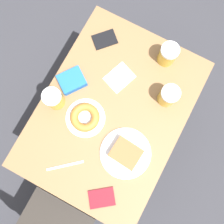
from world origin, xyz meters
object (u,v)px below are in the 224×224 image
(beer_mug_left, at_px, (168,55))
(passport_near_edge, at_px, (105,39))
(passport_far_edge, at_px, (102,198))
(napkin_folded, at_px, (119,78))
(beer_mug_center, at_px, (168,96))
(plate_with_cake, at_px, (126,153))
(fork, at_px, (65,166))
(blue_pouch, at_px, (72,81))
(beer_mug_right, at_px, (54,99))
(plate_with_donut, at_px, (85,118))

(beer_mug_left, height_order, passport_near_edge, beer_mug_left)
(passport_far_edge, bearing_deg, napkin_folded, -70.32)
(beer_mug_center, relative_size, passport_far_edge, 0.81)
(beer_mug_left, distance_m, passport_near_edge, 0.35)
(plate_with_cake, height_order, fork, plate_with_cake)
(napkin_folded, relative_size, fork, 1.13)
(beer_mug_center, bearing_deg, passport_far_edge, 84.34)
(beer_mug_center, height_order, passport_far_edge, beer_mug_center)
(beer_mug_left, bearing_deg, fork, 75.14)
(passport_far_edge, bearing_deg, beer_mug_left, -87.21)
(napkin_folded, bearing_deg, passport_far_edge, 109.68)
(plate_with_cake, distance_m, fork, 0.31)
(beer_mug_left, xyz_separation_m, beer_mug_center, (-0.10, 0.20, 0.00))
(plate_with_cake, distance_m, passport_far_edge, 0.25)
(blue_pouch, bearing_deg, beer_mug_right, 81.18)
(beer_mug_center, relative_size, blue_pouch, 0.73)
(beer_mug_left, bearing_deg, plate_with_cake, 94.34)
(beer_mug_right, bearing_deg, passport_near_edge, -97.88)
(beer_mug_center, distance_m, passport_far_edge, 0.60)
(napkin_folded, distance_m, blue_pouch, 0.25)
(plate_with_cake, bearing_deg, beer_mug_center, -99.14)
(beer_mug_center, bearing_deg, passport_near_edge, -17.65)
(plate_with_cake, xyz_separation_m, plate_with_donut, (0.26, -0.06, 0.00))
(blue_pouch, bearing_deg, plate_with_cake, 154.61)
(plate_with_donut, bearing_deg, passport_near_edge, -74.57)
(beer_mug_right, bearing_deg, plate_with_donut, 178.11)
(beer_mug_center, distance_m, beer_mug_right, 0.57)
(napkin_folded, xyz_separation_m, passport_near_edge, (0.17, -0.15, 0.00))
(beer_mug_right, distance_m, blue_pouch, 0.14)
(plate_with_cake, relative_size, blue_pouch, 1.53)
(beer_mug_center, bearing_deg, plate_with_cake, 80.86)
(plate_with_donut, bearing_deg, passport_far_edge, 130.35)
(napkin_folded, bearing_deg, fork, 87.11)
(plate_with_cake, distance_m, napkin_folded, 0.40)
(beer_mug_left, xyz_separation_m, napkin_folded, (0.17, 0.21, -0.06))
(plate_with_cake, relative_size, beer_mug_left, 2.08)
(beer_mug_left, bearing_deg, passport_near_edge, 9.21)
(beer_mug_center, bearing_deg, napkin_folded, 2.88)
(blue_pouch, bearing_deg, plate_with_donut, 138.55)
(passport_near_edge, distance_m, blue_pouch, 0.29)
(napkin_folded, height_order, passport_near_edge, passport_near_edge)
(beer_mug_left, relative_size, napkin_folded, 0.73)
(plate_with_cake, bearing_deg, beer_mug_left, -85.66)
(napkin_folded, bearing_deg, passport_near_edge, -41.78)
(plate_with_cake, xyz_separation_m, fork, (0.24, 0.20, -0.02))
(beer_mug_left, height_order, beer_mug_right, same)
(beer_mug_left, relative_size, fork, 0.82)
(plate_with_cake, relative_size, napkin_folded, 1.51)
(plate_with_donut, relative_size, beer_mug_left, 1.64)
(beer_mug_left, height_order, napkin_folded, beer_mug_left)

